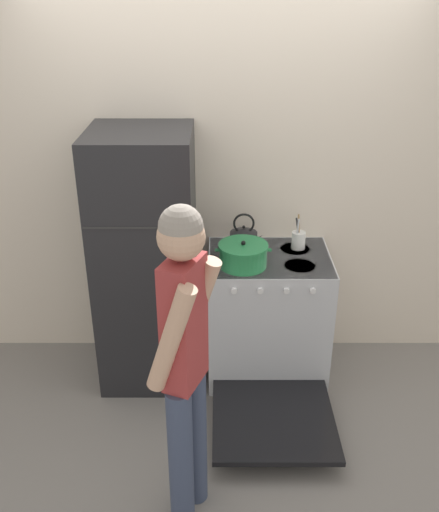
{
  "coord_description": "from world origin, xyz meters",
  "views": [
    {
      "loc": [
        -0.02,
        -3.6,
        2.52
      ],
      "look_at": [
        -0.03,
        -0.46,
        0.97
      ],
      "focal_mm": 40.0,
      "sensor_mm": 36.0,
      "label": 1
    }
  ],
  "objects": [
    {
      "name": "wall_back",
      "position": [
        0.0,
        0.03,
        1.27
      ],
      "size": [
        10.0,
        0.06,
        2.55
      ],
      "color": "beige",
      "rests_on": "ground_plane"
    },
    {
      "name": "stove_range",
      "position": [
        0.3,
        -0.34,
        0.44
      ],
      "size": [
        0.79,
        1.32,
        0.89
      ],
      "color": "silver",
      "rests_on": "ground_plane"
    },
    {
      "name": "person",
      "position": [
        -0.18,
        -1.49,
        0.97
      ],
      "size": [
        0.36,
        0.41,
        1.7
      ],
      "rotation": [
        0.0,
        0.0,
        1.19
      ],
      "color": "#38425B",
      "rests_on": "ground_plane"
    },
    {
      "name": "ground_plane",
      "position": [
        0.0,
        0.0,
        0.0
      ],
      "size": [
        14.0,
        14.0,
        0.0
      ],
      "primitive_type": "plane",
      "color": "slate"
    },
    {
      "name": "dutch_oven_pot",
      "position": [
        0.12,
        -0.43,
        0.96
      ],
      "size": [
        0.35,
        0.31,
        0.17
      ],
      "color": "#237A42",
      "rests_on": "stove_range"
    },
    {
      "name": "refrigerator",
      "position": [
        -0.5,
        -0.31,
        0.85
      ],
      "size": [
        0.63,
        0.65,
        1.71
      ],
      "color": "black",
      "rests_on": "ground_plane"
    },
    {
      "name": "utensil_jar",
      "position": [
        0.5,
        -0.18,
        0.95
      ],
      "size": [
        0.09,
        0.09,
        0.24
      ],
      "color": "silver",
      "rests_on": "stove_range"
    },
    {
      "name": "tea_kettle",
      "position": [
        0.14,
        -0.18,
        0.96
      ],
      "size": [
        0.23,
        0.18,
        0.25
      ],
      "color": "black",
      "rests_on": "stove_range"
    }
  ]
}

